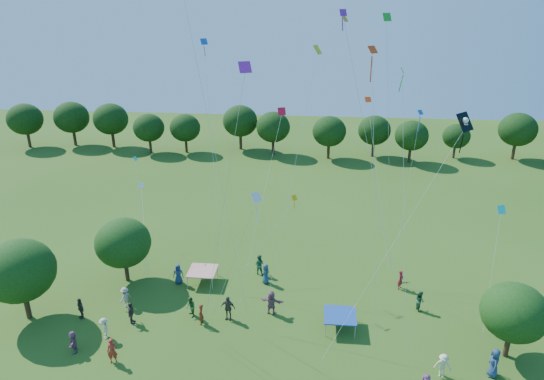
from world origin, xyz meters
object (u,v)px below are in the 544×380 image
Objects in this scene: tent_red_stripe at (202,271)px; tent_blue at (340,315)px; red_high_kite at (184,1)px; near_tree_east at (514,312)px; near_tree_north at (123,243)px; near_tree_west at (19,271)px; pirate_kite at (461,128)px.

tent_blue is (10.80, -4.84, 0.00)m from tent_red_stripe.
near_tree_east is at bearing -2.61° from red_high_kite.
near_tree_east is (27.53, -6.35, -0.10)m from near_tree_north.
tent_red_stripe is 11.83m from tent_blue.
near_tree_west is 13.10m from tent_red_stripe.
near_tree_east is (32.77, -0.91, -0.55)m from near_tree_west.
pirate_kite reaches higher than tent_blue.
near_tree_west is at bearing -153.26° from tent_red_stripe.
pirate_kite is 16.95m from red_high_kite.
tent_blue is at bearing 170.20° from near_tree_east.
near_tree_north is 6.64m from tent_red_stripe.
pirate_kite reaches higher than tent_red_stripe.
near_tree_north is (5.24, 5.44, -0.45)m from near_tree_west.
near_tree_north is 20.14m from red_high_kite.
near_tree_east reaches higher than tent_blue.
near_tree_east reaches higher than tent_red_stripe.
tent_red_stripe is (-21.35, 6.66, -2.31)m from near_tree_east.
near_tree_west reaches higher than near_tree_north.
pirate_kite reaches higher than near_tree_west.
tent_blue is 0.16× the size of pirate_kite.
tent_red_stripe is (11.42, 5.75, -2.86)m from near_tree_west.
red_high_kite reaches higher than near_tree_west.
tent_blue is (22.22, 0.91, -2.86)m from near_tree_west.
near_tree_north is 1.04× the size of near_tree_east.
near_tree_west is at bearing -178.60° from pirate_kite.
red_high_kite reaches higher than near_tree_east.
near_tree_west is at bearing 179.99° from red_high_kite.
near_tree_north is at bearing 46.07° from near_tree_west.
red_high_kite is (7.62, -5.44, 17.84)m from near_tree_north.
near_tree_west is 2.77× the size of tent_blue.
near_tree_north is 2.46× the size of tent_red_stripe.
pirate_kite is at bearing -16.60° from tent_red_stripe.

